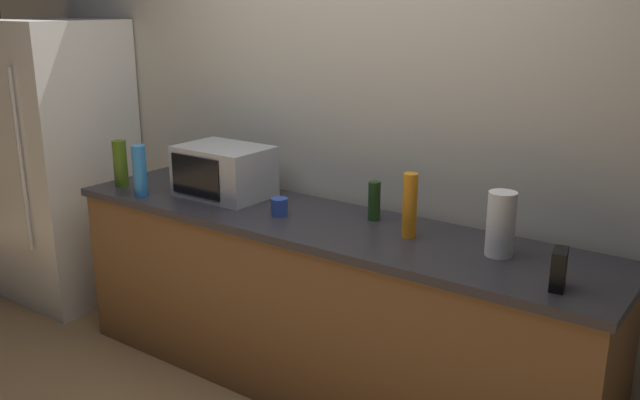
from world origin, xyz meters
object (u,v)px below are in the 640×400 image
at_px(refrigerator, 63,163).
at_px(bottle_olive_oil, 120,163).
at_px(bottle_spray_cleaner, 140,171).
at_px(bottle_wine, 374,201).
at_px(mug_blue, 279,207).
at_px(cordless_phone, 559,269).
at_px(paper_towel_roll, 501,224).
at_px(bottle_dish_soap, 410,206).
at_px(microwave, 224,171).

relative_size(refrigerator, bottle_olive_oil, 6.84).
bearing_deg(bottle_spray_cleaner, bottle_wine, 16.41).
bearing_deg(bottle_olive_oil, mug_blue, 4.94).
height_order(cordless_phone, mug_blue, cordless_phone).
distance_m(paper_towel_roll, bottle_spray_cleaner, 1.92).
bearing_deg(cordless_phone, bottle_spray_cleaner, 170.24).
height_order(cordless_phone, bottle_olive_oil, bottle_olive_oil).
bearing_deg(refrigerator, cordless_phone, -2.68).
height_order(cordless_phone, bottle_dish_soap, bottle_dish_soap).
bearing_deg(refrigerator, bottle_wine, 3.93).
relative_size(refrigerator, mug_blue, 20.94).
bearing_deg(cordless_phone, paper_towel_roll, 134.98).
height_order(refrigerator, paper_towel_roll, refrigerator).
height_order(refrigerator, bottle_olive_oil, refrigerator).
bearing_deg(bottle_spray_cleaner, cordless_phone, 1.56).
bearing_deg(refrigerator, bottle_olive_oil, -10.69).
xyz_separation_m(cordless_phone, bottle_dish_soap, (-0.71, 0.19, 0.07)).
bearing_deg(bottle_dish_soap, paper_towel_roll, 2.10).
distance_m(cordless_phone, bottle_dish_soap, 0.74).
relative_size(cordless_phone, bottle_spray_cleaner, 0.55).
xyz_separation_m(paper_towel_roll, cordless_phone, (0.30, -0.20, -0.06)).
height_order(paper_towel_roll, mug_blue, paper_towel_roll).
xyz_separation_m(bottle_spray_cleaner, bottle_dish_soap, (1.50, 0.25, 0.01)).
distance_m(bottle_dish_soap, mug_blue, 0.68).
distance_m(bottle_spray_cleaner, bottle_olive_oil, 0.25).
bearing_deg(mug_blue, microwave, 167.65).
relative_size(refrigerator, bottle_spray_cleaner, 6.57).
distance_m(paper_towel_roll, cordless_phone, 0.37).
distance_m(microwave, paper_towel_roll, 1.54).
relative_size(cordless_phone, bottle_dish_soap, 0.52).
height_order(bottle_wine, bottle_olive_oil, bottle_olive_oil).
xyz_separation_m(bottle_wine, bottle_spray_cleaner, (-1.24, -0.37, 0.04)).
height_order(paper_towel_roll, bottle_spray_cleaner, bottle_spray_cleaner).
distance_m(refrigerator, bottle_spray_cleaner, 1.05).
distance_m(microwave, bottle_dish_soap, 1.13).
height_order(microwave, bottle_wine, microwave).
height_order(cordless_phone, bottle_wine, bottle_wine).
height_order(refrigerator, bottle_spray_cleaner, refrigerator).
bearing_deg(bottle_dish_soap, microwave, 179.34).
distance_m(refrigerator, microwave, 1.39).
xyz_separation_m(paper_towel_roll, mug_blue, (-1.08, -0.10, -0.09)).
distance_m(cordless_phone, mug_blue, 1.38).
height_order(microwave, cordless_phone, microwave).
relative_size(paper_towel_roll, bottle_wine, 1.43).
relative_size(microwave, mug_blue, 5.58).
relative_size(refrigerator, microwave, 3.75).
bearing_deg(paper_towel_roll, cordless_phone, -33.70).
bearing_deg(mug_blue, bottle_wine, 26.73).
distance_m(refrigerator, paper_towel_roll, 2.92).
bearing_deg(bottle_spray_cleaner, paper_towel_roll, 7.80).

